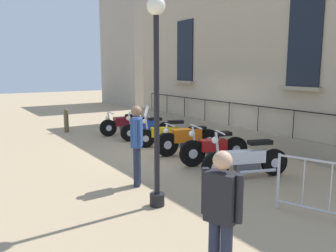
{
  "coord_description": "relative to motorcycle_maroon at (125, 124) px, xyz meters",
  "views": [
    {
      "loc": [
        6.24,
        8.9,
        2.58
      ],
      "look_at": [
        0.44,
        0.0,
        0.8
      ],
      "focal_mm": 37.0,
      "sensor_mm": 36.0,
      "label": 1
    }
  ],
  "objects": [
    {
      "name": "motorcycle_white",
      "position": [
        0.02,
        6.49,
        0.01
      ],
      "size": [
        2.09,
        0.9,
        1.15
      ],
      "color": "black",
      "rests_on": "ground_plane"
    },
    {
      "name": "building_facade",
      "position": [
        -2.88,
        3.23,
        2.74
      ],
      "size": [
        0.82,
        12.72,
        6.47
      ],
      "color": "tan",
      "rests_on": "ground_plane"
    },
    {
      "name": "motorcycle_yellow",
      "position": [
        -0.19,
        2.66,
        0.0
      ],
      "size": [
        1.89,
        0.96,
        1.38
      ],
      "color": "black",
      "rests_on": "ground_plane"
    },
    {
      "name": "pedestrian_walking",
      "position": [
        3.32,
        9.31,
        0.53
      ],
      "size": [
        0.33,
        0.5,
        1.67
      ],
      "color": "#23283D",
      "rests_on": "ground_plane"
    },
    {
      "name": "motorcycle_red",
      "position": [
        -0.12,
        5.2,
        0.03
      ],
      "size": [
        1.97,
        0.8,
        1.09
      ],
      "color": "black",
      "rests_on": "ground_plane"
    },
    {
      "name": "lamppost",
      "position": [
        2.66,
        6.8,
        1.76
      ],
      "size": [
        0.33,
        0.33,
        3.81
      ],
      "color": "black",
      "rests_on": "ground_plane"
    },
    {
      "name": "bollard",
      "position": [
        1.77,
        -1.77,
        0.07
      ],
      "size": [
        0.19,
        0.19,
        0.97
      ],
      "color": "brown",
      "rests_on": "ground_plane"
    },
    {
      "name": "motorcycle_orange",
      "position": [
        -0.21,
        3.87,
        0.04
      ],
      "size": [
        2.12,
        0.72,
        0.96
      ],
      "color": "black",
      "rests_on": "ground_plane"
    },
    {
      "name": "motorcycle_blue",
      "position": [
        -0.23,
        1.37,
        0.0
      ],
      "size": [
        1.99,
        0.82,
        1.02
      ],
      "color": "black",
      "rests_on": "ground_plane"
    },
    {
      "name": "ground_plane",
      "position": [
        -0.35,
        3.23,
        -0.41
      ],
      "size": [
        60.0,
        60.0,
        0.0
      ],
      "primitive_type": "plane",
      "color": "tan"
    },
    {
      "name": "motorcycle_maroon",
      "position": [
        0.0,
        0.0,
        0.0
      ],
      "size": [
        2.05,
        0.68,
        0.92
      ],
      "color": "black",
      "rests_on": "ground_plane"
    },
    {
      "name": "pedestrian_standing",
      "position": [
        2.44,
        5.59,
        0.61
      ],
      "size": [
        0.39,
        0.44,
        1.79
      ],
      "color": "#23283D",
      "rests_on": "ground_plane"
    },
    {
      "name": "distant_building",
      "position": [
        -6.63,
        -10.06,
        3.51
      ],
      "size": [
        4.6,
        5.46,
        7.84
      ],
      "color": "#9E9384",
      "rests_on": "ground_plane"
    }
  ]
}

